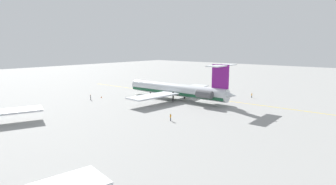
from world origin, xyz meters
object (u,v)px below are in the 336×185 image
at_px(main_jetliner, 179,90).
at_px(ground_crew_portside, 252,95).
at_px(ground_crew_near_tail, 91,97).
at_px(ground_crew_starboard, 179,85).
at_px(safety_cone_nose, 101,97).
at_px(ground_crew_near_nose, 171,116).

height_order(main_jetliner, ground_crew_portside, main_jetliner).
xyz_separation_m(ground_crew_near_tail, ground_crew_starboard, (-5.35, -39.36, -0.09)).
bearing_deg(ground_crew_near_tail, main_jetliner, 128.53).
bearing_deg(ground_crew_portside, main_jetliner, 166.85).
height_order(main_jetliner, ground_crew_starboard, main_jetliner).
bearing_deg(ground_crew_portside, safety_cone_nose, 158.16).
xyz_separation_m(ground_crew_near_nose, ground_crew_portside, (-2.55, -39.72, -0.01)).
xyz_separation_m(main_jetliner, ground_crew_near_nose, (-13.98, 21.04, -2.22)).
relative_size(ground_crew_near_nose, ground_crew_near_tail, 0.95).
distance_m(main_jetliner, safety_cone_nose, 26.46).
relative_size(main_jetliner, ground_crew_starboard, 25.06).
bearing_deg(ground_crew_portside, ground_crew_starboard, 114.50).
distance_m(main_jetliner, ground_crew_starboard, 26.67).
relative_size(ground_crew_near_nose, safety_cone_nose, 3.10).
distance_m(ground_crew_starboard, safety_cone_nose, 35.18).
relative_size(ground_crew_starboard, safety_cone_nose, 3.01).
height_order(ground_crew_near_nose, ground_crew_near_tail, ground_crew_near_tail).
bearing_deg(ground_crew_near_tail, ground_crew_starboard, 170.48).
bearing_deg(ground_crew_near_nose, safety_cone_nose, -3.21).
xyz_separation_m(ground_crew_near_nose, ground_crew_near_tail, (35.73, -2.59, 0.06)).
bearing_deg(ground_crew_portside, ground_crew_near_nose, -155.32).
bearing_deg(safety_cone_nose, ground_crew_near_nose, 168.67).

